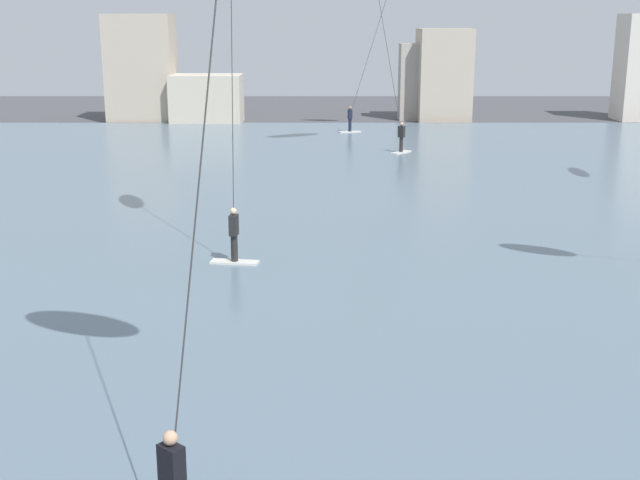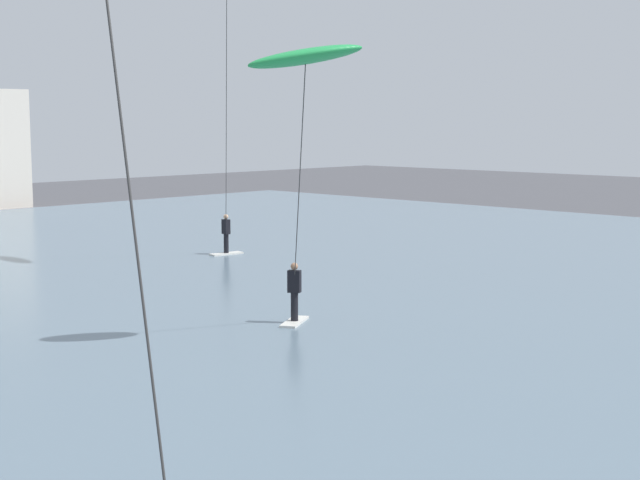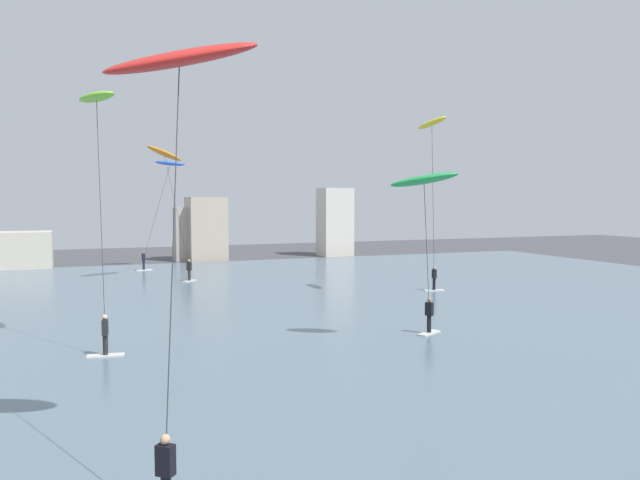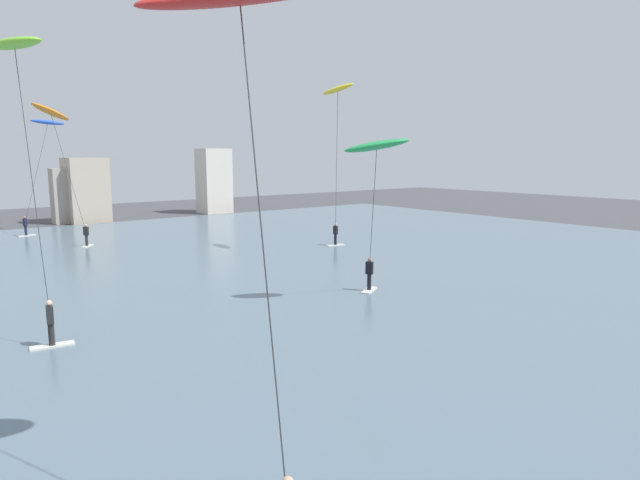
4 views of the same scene
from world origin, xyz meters
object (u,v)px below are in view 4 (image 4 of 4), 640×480
(kitesurfer_red, at_px, (243,32))
(kitesurfer_green, at_px, (376,163))
(kitesurfer_yellow, at_px, (337,108))
(kitesurfer_orange, at_px, (54,122))
(kitesurfer_blue, at_px, (45,136))
(kitesurfer_lime, at_px, (19,79))

(kitesurfer_red, bearing_deg, kitesurfer_green, 36.26)
(kitesurfer_yellow, distance_m, kitesurfer_orange, 19.91)
(kitesurfer_blue, bearing_deg, kitesurfer_red, -97.30)
(kitesurfer_lime, relative_size, kitesurfer_yellow, 0.93)
(kitesurfer_blue, distance_m, kitesurfer_green, 34.45)
(kitesurfer_blue, relative_size, kitesurfer_yellow, 0.85)
(kitesurfer_red, xyz_separation_m, kitesurfer_green, (11.41, 8.37, -2.42))
(kitesurfer_orange, xyz_separation_m, kitesurfer_green, (7.23, -24.78, -2.70))
(kitesurfer_red, relative_size, kitesurfer_yellow, 0.87)
(kitesurfer_red, relative_size, kitesurfer_green, 1.33)
(kitesurfer_blue, xyz_separation_m, kitesurfer_orange, (-1.22, -9.08, 0.71))
(kitesurfer_yellow, xyz_separation_m, kitesurfer_orange, (-14.51, 13.61, -0.79))
(kitesurfer_lime, height_order, kitesurfer_green, kitesurfer_lime)
(kitesurfer_blue, xyz_separation_m, kitesurfer_yellow, (13.29, -22.69, 1.50))
(kitesurfer_yellow, bearing_deg, kitesurfer_blue, 120.36)
(kitesurfer_blue, xyz_separation_m, kitesurfer_green, (6.01, -33.86, -1.99))
(kitesurfer_orange, bearing_deg, kitesurfer_blue, 82.33)
(kitesurfer_green, bearing_deg, kitesurfer_blue, 100.06)
(kitesurfer_yellow, bearing_deg, kitesurfer_green, -123.10)
(kitesurfer_lime, bearing_deg, kitesurfer_green, -19.64)
(kitesurfer_lime, xyz_separation_m, kitesurfer_red, (1.28, -12.90, -0.50))
(kitesurfer_red, xyz_separation_m, kitesurfer_orange, (4.19, 33.16, 0.28))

